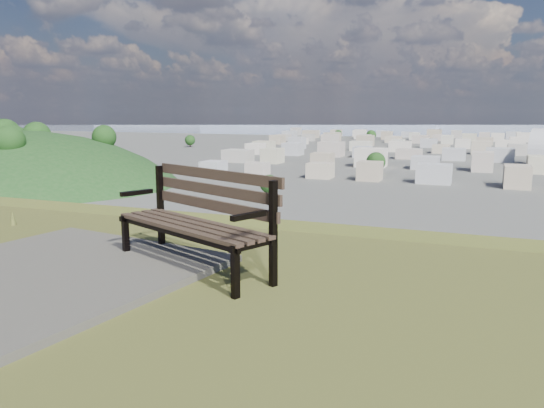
% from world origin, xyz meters
% --- Properties ---
extents(park_bench, '(1.83, 1.21, 0.92)m').
position_xyz_m(park_bench, '(-0.69, 2.22, 25.52)').
color(park_bench, '#3E3223').
rests_on(park_bench, hilltop_mesa).
extents(green_wooded_hill, '(150.94, 120.75, 75.47)m').
position_xyz_m(green_wooded_hill, '(-162.28, 145.09, 0.11)').
color(green_wooded_hill, '#163B16').
rests_on(green_wooded_hill, ground).
extents(city_blocks, '(395.00, 361.00, 7.00)m').
position_xyz_m(city_blocks, '(0.00, 394.44, 3.50)').
color(city_blocks, silver).
rests_on(city_blocks, ground).
extents(city_trees, '(406.52, 387.20, 9.98)m').
position_xyz_m(city_trees, '(-26.39, 319.00, 4.83)').
color(city_trees, black).
rests_on(city_trees, ground).
extents(bay_water, '(2400.00, 700.00, 0.12)m').
position_xyz_m(bay_water, '(0.00, 900.00, 0.00)').
color(bay_water, '#818EA4').
rests_on(bay_water, ground).
extents(far_hills, '(2050.00, 340.00, 60.00)m').
position_xyz_m(far_hills, '(-60.92, 1402.93, 25.47)').
color(far_hills, '#8B95AC').
rests_on(far_hills, ground).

